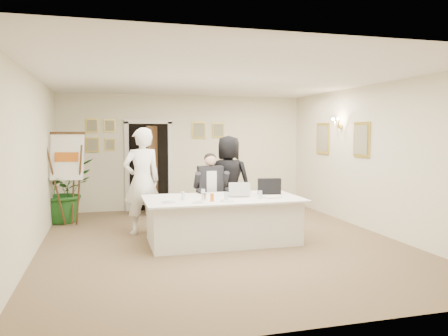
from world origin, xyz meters
name	(u,v)px	position (x,y,z in m)	size (l,w,h in m)	color
floor	(221,242)	(0.00, 0.00, 0.00)	(7.00, 7.00, 0.00)	brown
ceiling	(221,79)	(0.00, 0.00, 2.80)	(6.00, 7.00, 0.02)	white
wall_back	(185,152)	(0.00, 3.50, 1.40)	(6.00, 0.10, 2.80)	beige
wall_front	(316,185)	(0.00, -3.50, 1.40)	(6.00, 0.10, 2.80)	beige
wall_left	(32,165)	(-3.00, 0.00, 1.40)	(0.10, 7.00, 2.80)	beige
wall_right	(374,159)	(3.00, 0.00, 1.40)	(0.10, 7.00, 2.80)	beige
doorway	(150,168)	(-0.88, 3.32, 1.04)	(1.14, 0.86, 2.20)	black
pictures_back_wall	(153,134)	(-0.80, 3.47, 1.85)	(3.40, 0.06, 0.80)	gold
pictures_right_wall	(340,139)	(2.97, 1.20, 1.75)	(0.06, 2.20, 0.80)	gold
wall_sconce	(338,123)	(2.90, 1.20, 2.10)	(0.20, 0.30, 0.24)	gold
conference_table	(223,219)	(0.02, -0.02, 0.39)	(2.67, 1.42, 0.78)	white
seated_man	(211,191)	(0.05, 0.95, 0.76)	(0.65, 0.69, 1.51)	black
flip_chart	(69,184)	(-2.62, 2.01, 0.86)	(0.67, 0.48, 1.86)	#402914
standing_man	(142,181)	(-1.26, 1.00, 0.99)	(0.72, 0.47, 1.98)	white
standing_woman	(229,181)	(0.50, 1.27, 0.92)	(0.90, 0.58, 1.83)	black
potted_palm	(63,190)	(-2.80, 2.50, 0.67)	(1.21, 1.05, 1.35)	#1C511B
laptop	(237,188)	(0.32, 0.06, 0.91)	(0.37, 0.38, 0.28)	#B7BABC
laptop_bag	(269,186)	(0.95, 0.15, 0.92)	(0.41, 0.11, 0.29)	black
paper_stack	(272,197)	(0.83, -0.28, 0.79)	(0.28, 0.19, 0.03)	white
plate_left	(168,202)	(-0.96, -0.33, 0.78)	(0.24, 0.24, 0.01)	white
plate_mid	(198,202)	(-0.50, -0.46, 0.78)	(0.21, 0.21, 0.01)	white
plate_near	(227,201)	(-0.02, -0.45, 0.78)	(0.23, 0.23, 0.01)	white
glass_a	(183,196)	(-0.68, -0.10, 0.84)	(0.06, 0.06, 0.14)	silver
glass_b	(226,196)	(0.00, -0.33, 0.84)	(0.07, 0.07, 0.14)	silver
glass_c	(260,195)	(0.60, -0.33, 0.84)	(0.07, 0.07, 0.14)	silver
glass_d	(203,193)	(-0.29, 0.13, 0.84)	(0.07, 0.07, 0.14)	silver
oj_glass	(212,198)	(-0.25, -0.39, 0.84)	(0.07, 0.07, 0.13)	orange
steel_jug	(204,197)	(-0.35, -0.22, 0.83)	(0.10, 0.10, 0.11)	silver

